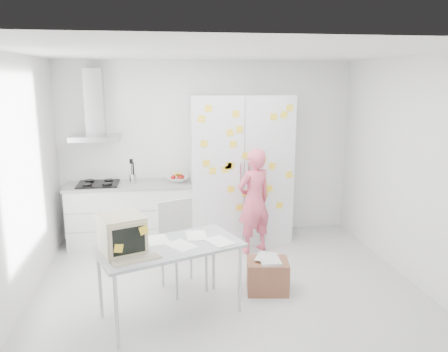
{
  "coord_description": "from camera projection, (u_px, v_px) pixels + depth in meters",
  "views": [
    {
      "loc": [
        -0.74,
        -4.68,
        2.44
      ],
      "look_at": [
        0.05,
        0.68,
        1.22
      ],
      "focal_mm": 35.0,
      "sensor_mm": 36.0,
      "label": 1
    }
  ],
  "objects": [
    {
      "name": "floor",
      "position": [
        228.0,
        290.0,
        5.16
      ],
      "size": [
        4.5,
        4.0,
        0.02
      ],
      "primitive_type": "cube",
      "color": "silver",
      "rests_on": "ground"
    },
    {
      "name": "walls",
      "position": [
        219.0,
        165.0,
        5.56
      ],
      "size": [
        4.52,
        4.01,
        2.7
      ],
      "color": "white",
      "rests_on": "ground"
    },
    {
      "name": "ceiling",
      "position": [
        228.0,
        52.0,
        4.57
      ],
      "size": [
        4.5,
        4.0,
        0.02
      ],
      "primitive_type": "cube",
      "color": "white",
      "rests_on": "walls"
    },
    {
      "name": "counter_run",
      "position": [
        131.0,
        213.0,
        6.52
      ],
      "size": [
        1.84,
        0.63,
        1.28
      ],
      "color": "white",
      "rests_on": "ground"
    },
    {
      "name": "range_hood",
      "position": [
        95.0,
        112.0,
        6.27
      ],
      "size": [
        0.7,
        0.48,
        1.01
      ],
      "color": "silver",
      "rests_on": "walls"
    },
    {
      "name": "tall_cabinet",
      "position": [
        240.0,
        168.0,
        6.6
      ],
      "size": [
        1.5,
        0.68,
        2.2
      ],
      "color": "silver",
      "rests_on": "ground"
    },
    {
      "name": "person",
      "position": [
        254.0,
        201.0,
        6.14
      ],
      "size": [
        0.64,
        0.55,
        1.49
      ],
      "primitive_type": "imported",
      "rotation": [
        0.0,
        0.0,
        3.57
      ],
      "color": "#E55972",
      "rests_on": "ground"
    },
    {
      "name": "desk",
      "position": [
        140.0,
        241.0,
        4.31
      ],
      "size": [
        1.6,
        1.18,
        1.14
      ],
      "rotation": [
        0.0,
        0.0,
        0.37
      ],
      "color": "#AAB0B5",
      "rests_on": "ground"
    },
    {
      "name": "chair",
      "position": [
        180.0,
        240.0,
        5.1
      ],
      "size": [
        0.62,
        0.62,
        1.04
      ],
      "rotation": [
        0.0,
        0.0,
        0.41
      ],
      "color": "beige",
      "rests_on": "ground"
    },
    {
      "name": "cardboard_box",
      "position": [
        268.0,
        275.0,
        5.07
      ],
      "size": [
        0.52,
        0.45,
        0.41
      ],
      "rotation": [
        0.0,
        0.0,
        -0.16
      ],
      "color": "brown",
      "rests_on": "ground"
    }
  ]
}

